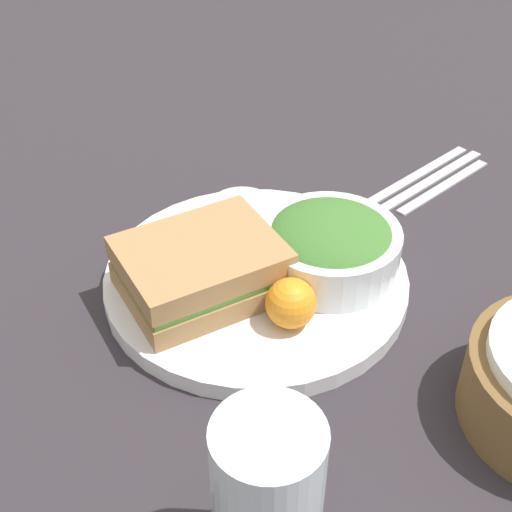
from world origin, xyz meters
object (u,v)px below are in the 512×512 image
fork (419,173)px  knife (431,179)px  spoon (444,186)px  plate (256,279)px  salad_bowl (330,244)px  dressing_cup (242,219)px  drink_glass (267,502)px  sandwich (201,269)px

fork → knife: size_ratio=0.95×
spoon → fork: bearing=90.0°
plate → spoon: (-0.27, 0.05, -0.01)m
salad_bowl → dressing_cup: (0.01, -0.10, -0.01)m
salad_bowl → spoon: size_ratio=0.83×
plate → dressing_cup: 0.07m
drink_glass → spoon: size_ratio=0.84×
salad_bowl → dressing_cup: size_ratio=2.05×
dressing_cup → drink_glass: bearing=43.9°
spoon → dressing_cup: bearing=163.6°
dressing_cup → spoon: bearing=156.5°
sandwich → fork: bearing=173.5°
salad_bowl → spoon: bearing=178.8°
knife → sandwich: bearing=177.5°
salad_bowl → fork: salad_bowl is taller
drink_glass → fork: bearing=-160.9°
knife → spoon: same height
sandwich → drink_glass: drink_glass is taller
plate → salad_bowl: (-0.05, 0.05, 0.04)m
drink_glass → spoon: 0.50m
salad_bowl → spoon: (-0.22, 0.00, -0.04)m
sandwich → dressing_cup: sandwich is taller
plate → knife: (-0.28, 0.03, -0.01)m
plate → spoon: bearing=169.1°
drink_glass → knife: drink_glass is taller
sandwich → spoon: 0.34m
salad_bowl → knife: (-0.23, -0.01, -0.04)m
plate → sandwich: size_ratio=1.73×
salad_bowl → knife: bearing=-176.6°
drink_glass → spoon: bearing=-164.6°
plate → dressing_cup: bearing=-126.7°
knife → fork: bearing=90.0°
salad_bowl → drink_glass: 0.29m
sandwich → knife: size_ratio=0.90×
fork → knife: (0.00, 0.02, 0.00)m
plate → fork: plate is taller
plate → sandwich: bearing=-22.1°
dressing_cup → drink_glass: (0.24, 0.23, 0.03)m
drink_glass → spoon: (-0.48, -0.13, -0.06)m
sandwich → salad_bowl: salad_bowl is taller
drink_glass → knife: (-0.48, -0.15, -0.06)m
dressing_cup → plate: bearing=53.3°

